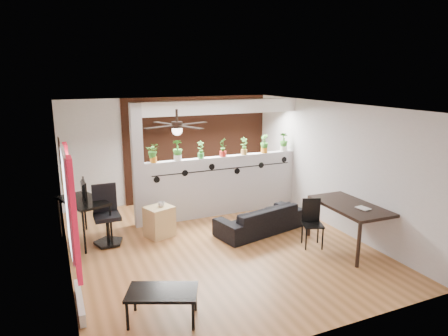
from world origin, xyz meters
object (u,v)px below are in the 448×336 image
Objects in this scene: computer_desk at (83,204)px; potted_plant_5 at (264,143)px; dining_table at (352,209)px; potted_plant_1 at (178,149)px; cube_shelf at (159,221)px; coffee_table at (162,294)px; ceiling_fan at (177,127)px; potted_plant_0 at (153,152)px; potted_plant_2 at (201,149)px; potted_plant_4 at (244,145)px; sofa at (260,219)px; cup at (161,204)px; folding_chair at (312,218)px; potted_plant_6 at (284,141)px; potted_plant_3 at (223,147)px; office_chair at (107,219)px.

potted_plant_5 is at bearing 4.88° from computer_desk.
potted_plant_1 is at bearing 133.88° from dining_table.
coffee_table is (-0.68, -2.74, 0.07)m from cube_shelf.
ceiling_fan reaches higher than potted_plant_0.
potted_plant_1 reaches higher than potted_plant_2.
potted_plant_2 is 1.05m from potted_plant_4.
potted_plant_5 is 0.24× the size of sofa.
potted_plant_4 is at bearing 17.83° from cup.
potted_plant_2 reaches higher than cube_shelf.
potted_plant_2 is 1.58m from potted_plant_5.
cube_shelf is 0.47× the size of computer_desk.
dining_table is at bearing -52.79° from potted_plant_2.
dining_table is at bearing -26.59° from computer_desk.
computer_desk is at bearing -175.12° from potted_plant_5.
folding_chair is at bearing -32.32° from cup.
potted_plant_6 is at bearing 0.00° from potted_plant_1.
folding_chair is (0.83, -2.25, -1.05)m from potted_plant_3.
potted_plant_4 is at bearing -0.00° from potted_plant_0.
folding_chair is (-0.62, 0.36, -0.22)m from dining_table.
office_chair is (-1.07, 1.17, -1.82)m from ceiling_fan.
potted_plant_6 is at bearing 71.52° from folding_chair.
potted_plant_6 reaches higher than dining_table.
ceiling_fan is at bearing -47.45° from office_chair.
dining_table is at bearing -81.34° from potted_plant_5.
folding_chair reaches higher than sofa.
potted_plant_4 is 2.44m from cup.
office_chair is at bearing -149.78° from potted_plant_0.
dining_table is at bearing -50.68° from cube_shelf.
cube_shelf is 0.39× the size of dining_table.
ceiling_fan is 2.68× the size of potted_plant_6.
computer_desk is 0.54m from office_chair.
folding_chair is at bearing 20.44° from coffee_table.
potted_plant_1 is at bearing 180.00° from potted_plant_4.
ceiling_fan reaches higher than folding_chair.
potted_plant_4 is at bearing 0.00° from potted_plant_1.
potted_plant_5 is 0.27× the size of dining_table.
coffee_table is at bearing -114.96° from ceiling_fan.
potted_plant_0 is at bearing 86.05° from cup.
potted_plant_4 is at bearing 97.66° from folding_chair.
folding_chair is at bearing -95.70° from potted_plant_5.
potted_plant_4 is at bearing -1.81° from cube_shelf.
potted_plant_1 is 0.44× the size of coffee_table.
ceiling_fan is at bearing -145.85° from potted_plant_5.
potted_plant_6 is 3.57m from cube_shelf.
ceiling_fan is at bearing -105.24° from cube_shelf.
potted_plant_3 is 1.05× the size of potted_plant_4.
folding_chair is (2.41, -2.25, -1.04)m from potted_plant_0.
sofa is at bearing 120.08° from folding_chair.
computer_desk is at bearing 143.22° from office_chair.
office_chair is (-3.20, -0.63, -1.07)m from potted_plant_4.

